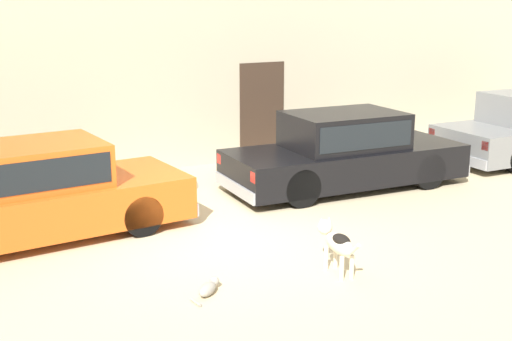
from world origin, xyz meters
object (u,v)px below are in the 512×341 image
Objects in this scene: stray_cat at (208,288)px; parked_sedan_second at (345,151)px; stray_dog_spotted at (337,242)px; parked_sedan_nearest at (35,192)px.

parked_sedan_second is at bearing -4.17° from stray_cat.
stray_dog_spotted is at bearing -123.82° from parked_sedan_second.
parked_sedan_nearest is 5.57m from parked_sedan_second.
parked_sedan_second is 4.11m from stray_dog_spotted.
parked_sedan_second is 10.09× the size of stray_cat.
parked_sedan_second reaches higher than parked_sedan_nearest.
stray_cat is (-1.71, 0.22, -0.34)m from stray_dog_spotted.
stray_dog_spotted is 2.11× the size of stray_cat.
parked_sedan_second reaches higher than stray_cat.
parked_sedan_nearest is 9.81× the size of stray_cat.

